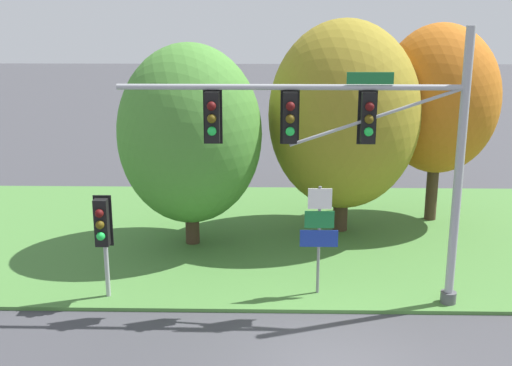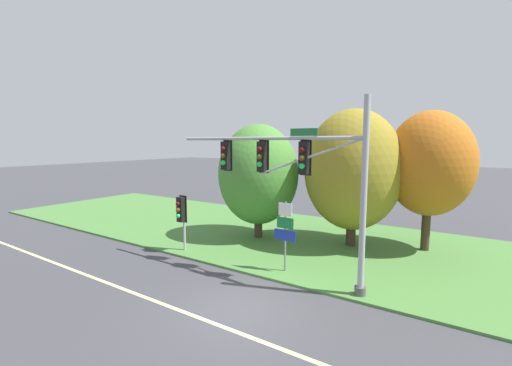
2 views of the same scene
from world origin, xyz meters
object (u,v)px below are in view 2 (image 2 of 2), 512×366
object	(u,v)px
traffic_signal_mast	(295,170)
route_sign_post	(285,228)
tree_left_of_mast	(353,170)
tree_behind_signpost	(430,164)
tree_nearest_road	(258,175)
pedestrian_signal_near_kerb	(181,212)

from	to	relation	value
traffic_signal_mast	route_sign_post	distance (m)	2.63
tree_left_of_mast	tree_behind_signpost	xyz separation A→B (m)	(3.37, 1.23, 0.36)
traffic_signal_mast	tree_nearest_road	distance (m)	6.22
traffic_signal_mast	route_sign_post	xyz separation A→B (m)	(-0.70, 0.53, -2.48)
route_sign_post	tree_nearest_road	distance (m)	5.59
route_sign_post	tree_behind_signpost	world-z (taller)	tree_behind_signpost
tree_left_of_mast	traffic_signal_mast	bearing A→B (deg)	-94.37
tree_nearest_road	tree_left_of_mast	world-z (taller)	tree_left_of_mast
tree_nearest_road	traffic_signal_mast	bearing A→B (deg)	-43.77
traffic_signal_mast	pedestrian_signal_near_kerb	size ratio (longest dim) A/B	3.05
pedestrian_signal_near_kerb	tree_behind_signpost	distance (m)	12.35
traffic_signal_mast	route_sign_post	bearing A→B (deg)	142.60
pedestrian_signal_near_kerb	tree_nearest_road	world-z (taller)	tree_nearest_road
pedestrian_signal_near_kerb	tree_left_of_mast	bearing A→B (deg)	40.08
tree_nearest_road	pedestrian_signal_near_kerb	bearing A→B (deg)	-112.57
route_sign_post	tree_behind_signpost	size ratio (longest dim) A/B	0.43
route_sign_post	tree_behind_signpost	distance (m)	8.17
traffic_signal_mast	pedestrian_signal_near_kerb	xyz separation A→B (m)	(-6.22, 0.05, -2.34)
pedestrian_signal_near_kerb	tree_behind_signpost	world-z (taller)	tree_behind_signpost
tree_nearest_road	tree_behind_signpost	size ratio (longest dim) A/B	0.92
traffic_signal_mast	tree_left_of_mast	world-z (taller)	tree_left_of_mast
tree_nearest_road	tree_behind_signpost	world-z (taller)	tree_behind_signpost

